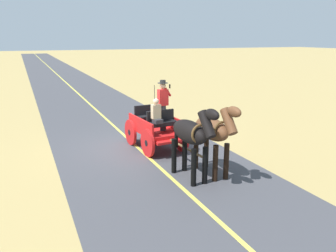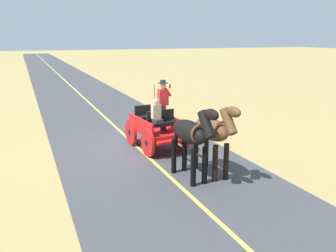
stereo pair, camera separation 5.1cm
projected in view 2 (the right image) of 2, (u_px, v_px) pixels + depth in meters
ground_plane at (136, 146)px, 13.10m from camera, size 200.00×200.00×0.00m
road_surface at (136, 146)px, 13.10m from camera, size 5.89×160.00×0.01m
road_centre_stripe at (136, 145)px, 13.10m from camera, size 0.12×160.00×0.00m
horse_drawn_carriage at (156, 127)px, 12.60m from camera, size 1.60×4.52×2.50m
horse_near_side at (213, 131)px, 10.03m from camera, size 0.62×2.13×2.21m
horse_off_side at (191, 134)px, 9.70m from camera, size 0.70×2.14×2.21m
traffic_cone at (165, 115)px, 17.14m from camera, size 0.32×0.32×0.50m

